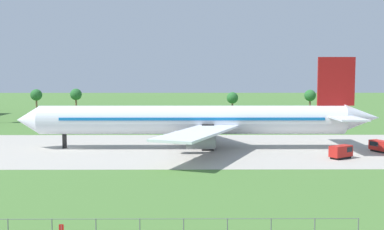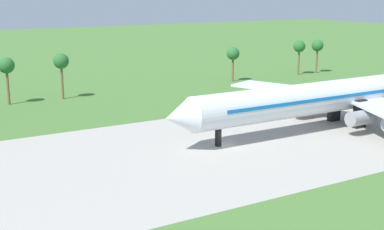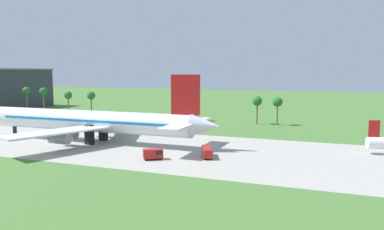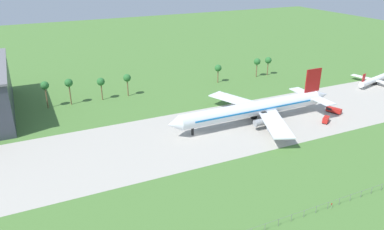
{
  "view_description": "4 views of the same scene",
  "coord_description": "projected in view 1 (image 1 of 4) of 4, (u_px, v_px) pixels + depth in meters",
  "views": [
    {
      "loc": [
        24.46,
        -97.84,
        15.19
      ],
      "look_at": [
        25.16,
        0.45,
        6.88
      ],
      "focal_mm": 45.0,
      "sensor_mm": 36.0,
      "label": 1
    },
    {
      "loc": [
        -48.0,
        -69.67,
        24.86
      ],
      "look_at": [
        -6.1,
        0.45,
        5.88
      ],
      "focal_mm": 50.0,
      "sensor_mm": 36.0,
      "label": 2
    },
    {
      "loc": [
        88.98,
        -85.12,
        19.52
      ],
      "look_at": [
        56.43,
        0.45,
        8.8
      ],
      "focal_mm": 35.0,
      "sensor_mm": 36.0,
      "label": 3
    },
    {
      "loc": [
        -54.94,
        -113.16,
        61.14
      ],
      "look_at": [
        0.8,
        5.0,
        6.0
      ],
      "focal_mm": 35.0,
      "sensor_mm": 36.0,
      "label": 4
    }
  ],
  "objects": [
    {
      "name": "palm_tree_row",
      "position": [
        134.0,
        95.0,
        149.96
      ],
      "size": [
        120.58,
        3.6,
        12.22
      ],
      "color": "brown",
      "rests_on": "ground_plane"
    },
    {
      "name": "taxiway_strip",
      "position": [
        70.0,
        149.0,
        98.6
      ],
      "size": [
        320.0,
        44.0,
        0.02
      ],
      "color": "#A8A399",
      "rests_on": "ground_plane"
    },
    {
      "name": "jet_airliner",
      "position": [
        200.0,
        120.0,
        98.75
      ],
      "size": [
        74.51,
        53.16,
        18.74
      ],
      "color": "silver",
      "rests_on": "ground_plane"
    },
    {
      "name": "baggage_tug",
      "position": [
        341.0,
        152.0,
        86.81
      ],
      "size": [
        4.71,
        4.08,
        2.39
      ],
      "color": "black",
      "rests_on": "ground_plane"
    },
    {
      "name": "fuel_truck",
      "position": [
        383.0,
        146.0,
        93.41
      ],
      "size": [
        4.32,
        6.65,
        2.25
      ],
      "color": "black",
      "rests_on": "ground_plane"
    },
    {
      "name": "ground_plane",
      "position": [
        70.0,
        149.0,
        98.6
      ],
      "size": [
        600.0,
        600.0,
        0.0
      ],
      "primitive_type": "plane",
      "color": "#477233"
    }
  ]
}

